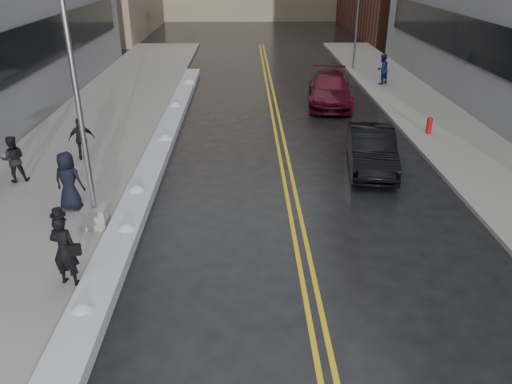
{
  "coord_description": "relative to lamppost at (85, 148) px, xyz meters",
  "views": [
    {
      "loc": [
        0.99,
        -10.64,
        7.2
      ],
      "look_at": [
        1.27,
        1.75,
        1.3
      ],
      "focal_mm": 35.0,
      "sensor_mm": 36.0,
      "label": 1
    }
  ],
  "objects": [
    {
      "name": "lane_line_right",
      "position": [
        5.95,
        8.0,
        -2.53
      ],
      "size": [
        0.12,
        50.0,
        0.01
      ],
      "primitive_type": "cube",
      "color": "gold",
      "rests_on": "ground"
    },
    {
      "name": "car_black",
      "position": [
        8.93,
        4.48,
        -1.79
      ],
      "size": [
        2.19,
        4.71,
        1.5
      ],
      "primitive_type": "imported",
      "rotation": [
        0.0,
        0.0,
        -0.14
      ],
      "color": "black",
      "rests_on": "ground"
    },
    {
      "name": "pedestrian_c",
      "position": [
        -1.04,
        1.14,
        -1.47
      ],
      "size": [
        1.0,
        0.75,
        1.83
      ],
      "primitive_type": "imported",
      "rotation": [
        0.0,
        0.0,
        2.94
      ],
      "color": "black",
      "rests_on": "sidewalk_west"
    },
    {
      "name": "sidewalk_east",
      "position": [
        13.3,
        8.0,
        -2.46
      ],
      "size": [
        4.0,
        50.0,
        0.15
      ],
      "primitive_type": "cube",
      "color": "gray",
      "rests_on": "ground"
    },
    {
      "name": "car_maroon",
      "position": [
        8.8,
        13.38,
        -1.74
      ],
      "size": [
        2.83,
        5.67,
        1.58
      ],
      "primitive_type": "imported",
      "rotation": [
        0.0,
        0.0,
        -0.12
      ],
      "color": "#480B1A",
      "rests_on": "ground"
    },
    {
      "name": "ground",
      "position": [
        3.3,
        -2.0,
        -2.53
      ],
      "size": [
        160.0,
        160.0,
        0.0
      ],
      "primitive_type": "plane",
      "color": "black",
      "rests_on": "ground"
    },
    {
      "name": "pedestrian_d",
      "position": [
        -1.87,
        5.29,
        -1.58
      ],
      "size": [
        1.02,
        0.7,
        1.61
      ],
      "primitive_type": "imported",
      "rotation": [
        0.0,
        0.0,
        3.5
      ],
      "color": "black",
      "rests_on": "sidewalk_west"
    },
    {
      "name": "snow_ridge",
      "position": [
        0.85,
        6.0,
        -2.36
      ],
      "size": [
        0.9,
        30.0,
        0.34
      ],
      "primitive_type": "cube",
      "color": "silver",
      "rests_on": "ground"
    },
    {
      "name": "pedestrian_east",
      "position": [
        12.53,
        17.27,
        -1.5
      ],
      "size": [
        1.09,
        1.07,
        1.77
      ],
      "primitive_type": "imported",
      "rotation": [
        0.0,
        0.0,
        3.84
      ],
      "color": "navy",
      "rests_on": "sidewalk_east"
    },
    {
      "name": "sidewalk_west",
      "position": [
        -2.45,
        8.0,
        -2.46
      ],
      "size": [
        5.5,
        50.0,
        0.15
      ],
      "primitive_type": "cube",
      "color": "gray",
      "rests_on": "ground"
    },
    {
      "name": "pedestrian_fedora",
      "position": [
        0.1,
        -2.76,
        -1.48
      ],
      "size": [
        0.74,
        0.57,
        1.81
      ],
      "primitive_type": "imported",
      "rotation": [
        0.0,
        0.0,
        2.92
      ],
      "color": "black",
      "rests_on": "sidewalk_west"
    },
    {
      "name": "lamppost",
      "position": [
        0.0,
        0.0,
        0.0
      ],
      "size": [
        0.65,
        0.65,
        7.62
      ],
      "color": "gray",
      "rests_on": "sidewalk_west"
    },
    {
      "name": "traffic_signal",
      "position": [
        11.8,
        22.0,
        0.87
      ],
      "size": [
        0.16,
        0.2,
        6.0
      ],
      "color": "gray",
      "rests_on": "sidewalk_east"
    },
    {
      "name": "fire_hydrant",
      "position": [
        12.3,
        8.0,
        -1.98
      ],
      "size": [
        0.26,
        0.26,
        0.73
      ],
      "color": "maroon",
      "rests_on": "sidewalk_east"
    },
    {
      "name": "lane_line_left",
      "position": [
        5.65,
        8.0,
        -2.53
      ],
      "size": [
        0.12,
        50.0,
        0.01
      ],
      "primitive_type": "cube",
      "color": "gold",
      "rests_on": "ground"
    },
    {
      "name": "pedestrian_b",
      "position": [
        -3.57,
        3.25,
        -1.57
      ],
      "size": [
        0.94,
        0.83,
        1.62
      ],
      "primitive_type": "imported",
      "rotation": [
        0.0,
        0.0,
        3.47
      ],
      "color": "black",
      "rests_on": "sidewalk_west"
    }
  ]
}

